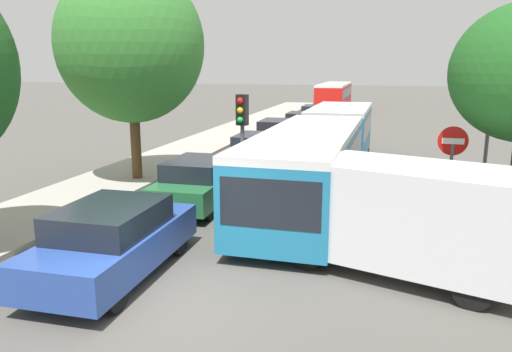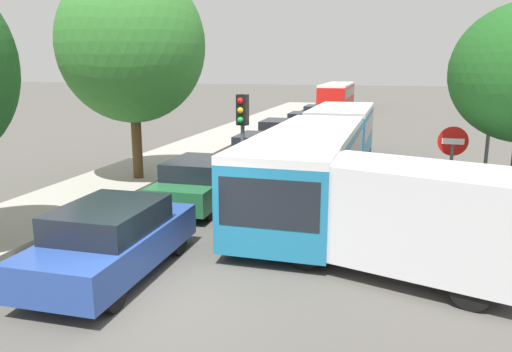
{
  "view_description": "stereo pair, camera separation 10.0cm",
  "coord_description": "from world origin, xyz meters",
  "px_view_note": "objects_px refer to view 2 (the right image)",
  "views": [
    {
      "loc": [
        3.73,
        -7.79,
        4.25
      ],
      "look_at": [
        0.2,
        5.38,
        1.2
      ],
      "focal_mm": 35.0,
      "sensor_mm": 36.0,
      "label": 1
    },
    {
      "loc": [
        3.82,
        -7.77,
        4.25
      ],
      "look_at": [
        0.2,
        5.38,
        1.2
      ],
      "focal_mm": 35.0,
      "sensor_mm": 36.0,
      "label": 2
    }
  ],
  "objects_px": {
    "queued_car_green": "(200,182)",
    "queued_car_white": "(259,152)",
    "queued_car_silver": "(317,115)",
    "white_van": "(407,217)",
    "traffic_light": "(242,125)",
    "tree_left_mid": "(132,49)",
    "city_bus_rear": "(337,94)",
    "direction_sign_post": "(489,128)",
    "queued_car_red": "(280,134)",
    "queued_car_graphite": "(303,123)",
    "no_entry_sign": "(451,166)",
    "queued_car_blue": "(112,240)",
    "articulated_bus": "(325,147)"
  },
  "relations": [
    {
      "from": "traffic_light",
      "to": "queued_car_silver",
      "type": "bearing_deg",
      "value": -168.8
    },
    {
      "from": "queued_car_red",
      "to": "queued_car_graphite",
      "type": "bearing_deg",
      "value": -2.22
    },
    {
      "from": "queued_car_white",
      "to": "queued_car_green",
      "type": "bearing_deg",
      "value": 176.06
    },
    {
      "from": "city_bus_rear",
      "to": "direction_sign_post",
      "type": "height_order",
      "value": "direction_sign_post"
    },
    {
      "from": "queued_car_green",
      "to": "no_entry_sign",
      "type": "bearing_deg",
      "value": -100.73
    },
    {
      "from": "queued_car_graphite",
      "to": "tree_left_mid",
      "type": "bearing_deg",
      "value": 164.98
    },
    {
      "from": "queued_car_blue",
      "to": "tree_left_mid",
      "type": "distance_m",
      "value": 9.59
    },
    {
      "from": "queued_car_blue",
      "to": "white_van",
      "type": "height_order",
      "value": "white_van"
    },
    {
      "from": "queued_car_green",
      "to": "queued_car_blue",
      "type": "bearing_deg",
      "value": -178.15
    },
    {
      "from": "queued_car_graphite",
      "to": "tree_left_mid",
      "type": "relative_size",
      "value": 0.51
    },
    {
      "from": "white_van",
      "to": "traffic_light",
      "type": "relative_size",
      "value": 1.58
    },
    {
      "from": "city_bus_rear",
      "to": "queued_car_red",
      "type": "bearing_deg",
      "value": 179.47
    },
    {
      "from": "queued_car_blue",
      "to": "queued_car_green",
      "type": "relative_size",
      "value": 1.04
    },
    {
      "from": "city_bus_rear",
      "to": "queued_car_red",
      "type": "relative_size",
      "value": 2.61
    },
    {
      "from": "traffic_light",
      "to": "queued_car_graphite",
      "type": "bearing_deg",
      "value": -167.59
    },
    {
      "from": "direction_sign_post",
      "to": "tree_left_mid",
      "type": "bearing_deg",
      "value": -20.87
    },
    {
      "from": "queued_car_silver",
      "to": "queued_car_blue",
      "type": "bearing_deg",
      "value": 179.26
    },
    {
      "from": "queued_car_blue",
      "to": "white_van",
      "type": "xyz_separation_m",
      "value": [
        5.76,
        1.62,
        0.47
      ]
    },
    {
      "from": "articulated_bus",
      "to": "tree_left_mid",
      "type": "xyz_separation_m",
      "value": [
        -6.8,
        -1.16,
        3.4
      ]
    },
    {
      "from": "queued_car_blue",
      "to": "articulated_bus",
      "type": "bearing_deg",
      "value": -19.5
    },
    {
      "from": "queued_car_green",
      "to": "queued_car_silver",
      "type": "bearing_deg",
      "value": -1.38
    },
    {
      "from": "traffic_light",
      "to": "direction_sign_post",
      "type": "bearing_deg",
      "value": 104.31
    },
    {
      "from": "queued_car_red",
      "to": "queued_car_silver",
      "type": "height_order",
      "value": "queued_car_red"
    },
    {
      "from": "articulated_bus",
      "to": "queued_car_white",
      "type": "bearing_deg",
      "value": -124.2
    },
    {
      "from": "queued_car_silver",
      "to": "tree_left_mid",
      "type": "bearing_deg",
      "value": 168.33
    },
    {
      "from": "queued_car_silver",
      "to": "no_entry_sign",
      "type": "bearing_deg",
      "value": -164.37
    },
    {
      "from": "queued_car_blue",
      "to": "queued_car_red",
      "type": "distance_m",
      "value": 16.36
    },
    {
      "from": "white_van",
      "to": "traffic_light",
      "type": "distance_m",
      "value": 6.27
    },
    {
      "from": "city_bus_rear",
      "to": "queued_car_white",
      "type": "height_order",
      "value": "city_bus_rear"
    },
    {
      "from": "queued_car_silver",
      "to": "white_van",
      "type": "distance_m",
      "value": 26.16
    },
    {
      "from": "queued_car_graphite",
      "to": "traffic_light",
      "type": "height_order",
      "value": "traffic_light"
    },
    {
      "from": "city_bus_rear",
      "to": "white_van",
      "type": "distance_m",
      "value": 40.52
    },
    {
      "from": "queued_car_silver",
      "to": "traffic_light",
      "type": "height_order",
      "value": "traffic_light"
    },
    {
      "from": "queued_car_green",
      "to": "tree_left_mid",
      "type": "xyz_separation_m",
      "value": [
        -3.47,
        2.52,
        4.05
      ]
    },
    {
      "from": "queued_car_green",
      "to": "queued_car_white",
      "type": "distance_m",
      "value": 5.76
    },
    {
      "from": "city_bus_rear",
      "to": "direction_sign_post",
      "type": "relative_size",
      "value": 3.14
    },
    {
      "from": "articulated_bus",
      "to": "queued_car_green",
      "type": "height_order",
      "value": "articulated_bus"
    },
    {
      "from": "queued_car_blue",
      "to": "queued_car_green",
      "type": "distance_m",
      "value": 5.36
    },
    {
      "from": "articulated_bus",
      "to": "queued_car_blue",
      "type": "xyz_separation_m",
      "value": [
        -3.1,
        -9.03,
        -0.62
      ]
    },
    {
      "from": "no_entry_sign",
      "to": "queued_car_white",
      "type": "bearing_deg",
      "value": -136.41
    },
    {
      "from": "articulated_bus",
      "to": "queued_car_silver",
      "type": "height_order",
      "value": "articulated_bus"
    },
    {
      "from": "articulated_bus",
      "to": "tree_left_mid",
      "type": "height_order",
      "value": "tree_left_mid"
    },
    {
      "from": "queued_car_red",
      "to": "queued_car_silver",
      "type": "distance_m",
      "value": 10.79
    },
    {
      "from": "queued_car_white",
      "to": "queued_car_graphite",
      "type": "distance_m",
      "value": 10.99
    },
    {
      "from": "white_van",
      "to": "no_entry_sign",
      "type": "distance_m",
      "value": 2.76
    },
    {
      "from": "queued_car_white",
      "to": "white_van",
      "type": "xyz_separation_m",
      "value": [
        5.65,
        -9.49,
        0.49
      ]
    },
    {
      "from": "queued_car_white",
      "to": "direction_sign_post",
      "type": "bearing_deg",
      "value": -122.33
    },
    {
      "from": "queued_car_red",
      "to": "tree_left_mid",
      "type": "relative_size",
      "value": 0.56
    },
    {
      "from": "queued_car_blue",
      "to": "queued_car_silver",
      "type": "bearing_deg",
      "value": -0.74
    },
    {
      "from": "queued_car_red",
      "to": "traffic_light",
      "type": "bearing_deg",
      "value": -173.8
    }
  ]
}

